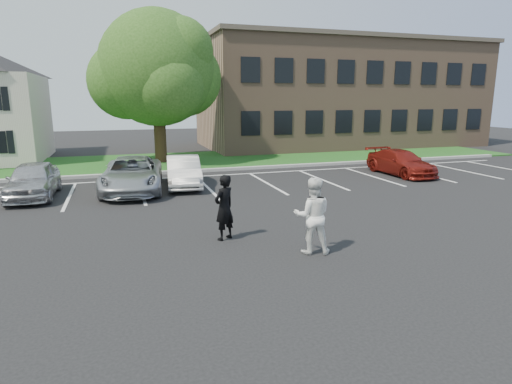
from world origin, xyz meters
TOP-DOWN VIEW (x-y plane):
  - ground_plane at (0.00, 0.00)m, footprint 90.00×90.00m
  - curb at (0.00, 12.00)m, footprint 40.00×0.30m
  - grass_strip at (0.00, 16.00)m, footprint 44.00×8.00m
  - stall_lines at (1.40, 8.95)m, footprint 34.00×5.36m
  - office_building at (14.00, 21.99)m, footprint 22.40×10.40m
  - tree at (-1.11, 15.99)m, footprint 7.80×7.20m
  - man_black_suit at (-0.96, 0.86)m, footprint 0.80×0.72m
  - man_white_shirt at (0.89, -0.83)m, footprint 1.12×0.98m
  - car_silver_west at (-6.88, 8.15)m, footprint 1.74×4.16m
  - car_silver_minivan at (-3.14, 8.11)m, footprint 2.91×5.38m
  - car_white_sedan at (-0.94, 8.53)m, footprint 1.80×4.15m
  - car_red_compact at (10.04, 8.05)m, footprint 1.89×4.34m

SIDE VIEW (x-z plane):
  - ground_plane at x=0.00m, z-range 0.00..0.00m
  - stall_lines at x=1.40m, z-range 0.00..0.01m
  - grass_strip at x=0.00m, z-range 0.00..0.08m
  - curb at x=0.00m, z-range 0.00..0.15m
  - car_red_compact at x=10.04m, z-range 0.00..1.24m
  - car_white_sedan at x=-0.94m, z-range 0.00..1.33m
  - car_silver_west at x=-6.88m, z-range 0.00..1.41m
  - car_silver_minivan at x=-3.14m, z-range 0.00..1.43m
  - man_black_suit at x=-0.96m, z-range 0.00..1.82m
  - man_white_shirt at x=0.89m, z-range 0.00..1.94m
  - office_building at x=14.00m, z-range 0.01..8.31m
  - tree at x=-1.11m, z-range 0.95..9.75m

